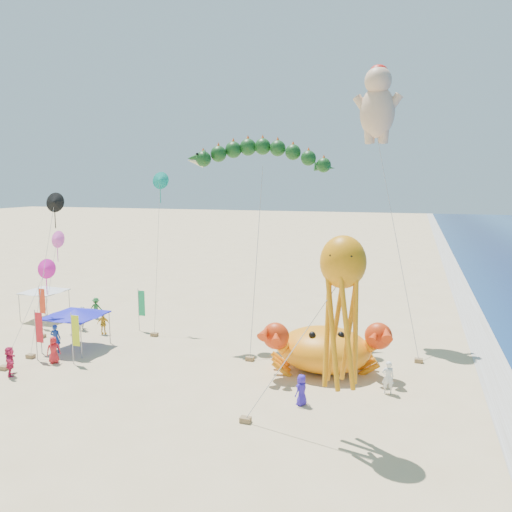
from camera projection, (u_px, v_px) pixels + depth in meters
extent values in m
plane|color=#D1B784|center=(278.00, 373.00, 28.94)|extent=(320.00, 320.00, 0.00)
plane|color=silver|center=(506.00, 400.00, 25.33)|extent=(320.00, 320.00, 0.00)
ellipsoid|color=orange|center=(324.00, 349.00, 29.18)|extent=(6.48, 5.87, 2.57)
sphere|color=red|center=(272.00, 331.00, 28.87)|extent=(1.53, 1.53, 1.53)
sphere|color=black|center=(308.00, 333.00, 28.41)|extent=(0.40, 0.40, 0.40)
sphere|color=red|center=(374.00, 341.00, 27.13)|extent=(1.53, 1.53, 1.53)
sphere|color=black|center=(336.00, 336.00, 27.92)|extent=(0.40, 0.40, 0.40)
cone|color=#103A13|center=(202.00, 159.00, 34.97)|extent=(1.33, 0.98, 1.09)
cylinder|color=#B2B2B2|center=(257.00, 258.00, 32.32)|extent=(0.62, 4.64, 11.94)
cube|color=olive|center=(250.00, 359.00, 30.94)|extent=(0.50, 0.35, 0.25)
ellipsoid|color=#DFAF88|center=(377.00, 112.00, 34.53)|extent=(2.39, 1.97, 3.52)
sphere|color=#DFAF88|center=(378.00, 81.00, 34.02)|extent=(1.84, 1.84, 1.84)
ellipsoid|color=red|center=(379.00, 71.00, 34.03)|extent=(1.19, 1.19, 0.83)
cylinder|color=#B2B2B2|center=(396.00, 239.00, 32.66)|extent=(3.48, 5.57, 14.24)
cube|color=olive|center=(419.00, 361.00, 30.60)|extent=(0.50, 0.35, 0.25)
ellipsoid|color=orange|center=(343.00, 262.00, 20.45)|extent=(1.92, 1.72, 2.20)
cylinder|color=#B2B2B2|center=(291.00, 352.00, 21.76)|extent=(4.34, 0.16, 6.96)
cube|color=olive|center=(245.00, 420.00, 22.97)|extent=(0.50, 0.35, 0.25)
cylinder|color=gray|center=(41.00, 337.00, 32.16)|extent=(0.06, 0.06, 2.20)
cylinder|color=gray|center=(81.00, 341.00, 31.23)|extent=(0.06, 0.06, 2.20)
cylinder|color=gray|center=(72.00, 324.00, 35.05)|extent=(0.06, 0.06, 2.20)
cylinder|color=gray|center=(110.00, 328.00, 34.13)|extent=(0.06, 0.06, 2.20)
cube|color=#1617C2|center=(75.00, 315.00, 32.98)|extent=(3.31, 3.31, 0.08)
cone|color=#1617C2|center=(75.00, 312.00, 32.94)|extent=(3.64, 3.64, 0.45)
cylinder|color=gray|center=(19.00, 308.00, 39.51)|extent=(0.06, 0.06, 2.20)
cylinder|color=gray|center=(47.00, 310.00, 38.71)|extent=(0.06, 0.06, 2.20)
cylinder|color=gray|center=(43.00, 300.00, 42.00)|extent=(0.06, 0.06, 2.20)
cylinder|color=gray|center=(69.00, 303.00, 41.21)|extent=(0.06, 0.06, 2.20)
cube|color=silver|center=(44.00, 292.00, 40.19)|extent=(2.89, 2.89, 0.08)
cone|color=silver|center=(44.00, 289.00, 40.16)|extent=(3.17, 3.17, 0.45)
cylinder|color=gray|center=(72.00, 338.00, 30.21)|extent=(0.05, 0.05, 3.20)
cube|color=#D3EA1B|center=(76.00, 331.00, 30.05)|extent=(0.50, 0.04, 1.90)
cylinder|color=gray|center=(36.00, 335.00, 30.85)|extent=(0.05, 0.05, 3.20)
cube|color=red|center=(39.00, 328.00, 30.69)|extent=(0.50, 0.04, 1.90)
cylinder|color=gray|center=(40.00, 307.00, 37.72)|extent=(0.05, 0.05, 3.20)
cube|color=#F13B1A|center=(42.00, 301.00, 37.57)|extent=(0.50, 0.04, 1.90)
cylinder|color=gray|center=(139.00, 310.00, 37.03)|extent=(0.05, 0.05, 3.20)
cube|color=#1BA761|center=(142.00, 303.00, 36.87)|extent=(0.50, 0.04, 1.90)
imported|color=white|center=(83.00, 318.00, 37.28)|extent=(0.73, 0.91, 1.79)
imported|color=#21632C|center=(96.00, 308.00, 40.61)|extent=(1.17, 0.80, 1.67)
imported|color=gold|center=(103.00, 324.00, 36.19)|extent=(0.99, 0.60, 1.58)
imported|color=white|center=(388.00, 377.00, 26.02)|extent=(0.73, 0.57, 1.76)
imported|color=#331FB9|center=(301.00, 390.00, 24.70)|extent=(0.78, 0.90, 1.56)
imported|color=red|center=(54.00, 350.00, 30.44)|extent=(0.95, 0.94, 1.65)
imported|color=#1A3C99|center=(56.00, 338.00, 32.32)|extent=(0.76, 0.58, 1.87)
imported|color=#CE2152|center=(10.00, 361.00, 28.43)|extent=(1.44, 1.52, 1.71)
cone|color=#FC54CB|center=(57.00, 239.00, 36.93)|extent=(1.30, 0.51, 1.32)
cylinder|color=#B2B2B2|center=(48.00, 288.00, 35.93)|extent=(0.55, 3.04, 6.56)
cube|color=olive|center=(39.00, 338.00, 34.93)|extent=(0.50, 0.35, 0.25)
cone|color=#F81BB0|center=(46.00, 269.00, 32.15)|extent=(1.30, 0.51, 1.32)
cylinder|color=#B2B2B2|center=(35.00, 315.00, 31.06)|extent=(0.55, 3.04, 5.21)
cube|color=olive|center=(23.00, 364.00, 29.95)|extent=(0.50, 0.35, 0.25)
cone|color=black|center=(54.00, 202.00, 32.17)|extent=(1.30, 0.51, 1.32)
cylinder|color=#B2B2B2|center=(46.00, 280.00, 31.39)|extent=(0.55, 3.04, 9.46)
cube|color=olive|center=(37.00, 361.00, 30.60)|extent=(0.50, 0.35, 0.25)
cone|color=#0C8C7A|center=(160.00, 180.00, 37.08)|extent=(1.30, 0.51, 1.32)
cylinder|color=#B2B2B2|center=(155.00, 257.00, 36.41)|extent=(0.55, 3.04, 10.88)
cube|color=olive|center=(150.00, 335.00, 35.72)|extent=(0.50, 0.35, 0.25)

